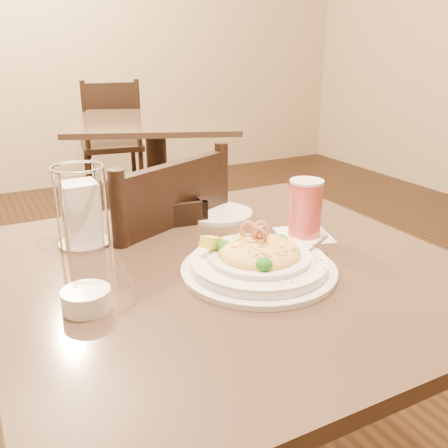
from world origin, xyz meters
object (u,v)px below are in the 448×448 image
bread_basket (159,210)px  side_plate (219,214)px  main_table (228,363)px  dining_chair_near (146,301)px  dining_chair_far (112,140)px  pasta_bowl (258,260)px  background_table (157,160)px  drink_glass (305,209)px  butter_ramekin (86,299)px  napkin_caddy (81,211)px

bread_basket → side_plate: bearing=-21.9°
main_table → side_plate: (0.12, 0.27, 0.25)m
dining_chair_near → dining_chair_far: (0.58, 2.37, 0.00)m
dining_chair_near → main_table: bearing=73.5°
dining_chair_near → pasta_bowl: bearing=76.4°
background_table → pasta_bowl: pasta_bowl is taller
dining_chair_near → bread_basket: (0.03, -0.06, 0.28)m
main_table → drink_glass: drink_glass is taller
butter_ramekin → drink_glass: bearing=11.0°
dining_chair_near → pasta_bowl: dining_chair_near is taller
background_table → bread_basket: bearing=-109.9°
napkin_caddy → butter_ramekin: bearing=-102.2°
background_table → bread_basket: (-0.58, -1.60, 0.26)m
drink_glass → butter_ramekin: size_ratio=1.79×
background_table → butter_ramekin: 2.17m
dining_chair_far → dining_chair_near: bearing=85.2°
main_table → butter_ramekin: butter_ramekin is taller
main_table → drink_glass: (0.23, 0.06, 0.31)m
dining_chair_near → napkin_caddy: 0.41m
bread_basket → butter_ramekin: bearing=-126.0°
dining_chair_far → napkin_caddy: napkin_caddy is taller
dining_chair_far → butter_ramekin: size_ratio=11.27×
side_plate → background_table: bearing=75.2°
dining_chair_far → main_table: bearing=88.2°
butter_ramekin → side_plate: bearing=37.5°
napkin_caddy → dining_chair_far: bearing=73.3°
side_plate → pasta_bowl: bearing=-104.5°
drink_glass → pasta_bowl: bearing=-149.1°
dining_chair_far → side_plate: bearing=89.7°
main_table → napkin_caddy: napkin_caddy is taller
background_table → napkin_caddy: (-0.79, -1.69, 0.32)m
dining_chair_far → drink_glass: dining_chair_far is taller
napkin_caddy → butter_ramekin: 0.30m
bread_basket → side_plate: size_ratio=1.32×
dining_chair_near → pasta_bowl: (0.09, -0.45, 0.29)m
main_table → pasta_bowl: size_ratio=2.71×
dining_chair_far → background_table: bearing=101.3°
dining_chair_far → drink_glass: bearing=92.7°
dining_chair_near → drink_glass: 0.54m
background_table → napkin_caddy: 1.89m
main_table → background_table: 2.01m
main_table → dining_chair_near: 0.39m
napkin_caddy → side_plate: napkin_caddy is taller
drink_glass → bread_basket: drink_glass is taller
dining_chair_far → pasta_bowl: 2.88m
drink_glass → dining_chair_near: bearing=130.6°
background_table → butter_ramekin: (-0.85, -1.98, 0.26)m
dining_chair_far → pasta_bowl: (-0.49, -2.82, 0.29)m
bread_basket → pasta_bowl: bearing=-81.8°
dining_chair_near → bread_basket: bearing=94.5°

